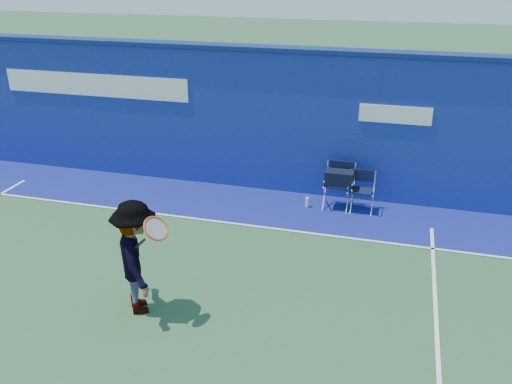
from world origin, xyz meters
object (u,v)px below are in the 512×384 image
(water_bottle, at_px, (307,202))
(directors_chair_left, at_px, (339,190))
(tennis_player, at_px, (137,258))
(directors_chair_right, at_px, (360,199))

(water_bottle, bearing_deg, directors_chair_left, 14.16)
(directors_chair_left, relative_size, tennis_player, 0.55)
(directors_chair_left, distance_m, water_bottle, 0.69)
(directors_chair_left, height_order, tennis_player, tennis_player)
(water_bottle, distance_m, tennis_player, 4.50)
(directors_chair_left, distance_m, directors_chair_right, 0.47)
(tennis_player, bearing_deg, directors_chair_left, 61.31)
(tennis_player, bearing_deg, water_bottle, 67.31)
(water_bottle, relative_size, tennis_player, 0.13)
(directors_chair_left, bearing_deg, tennis_player, -118.69)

